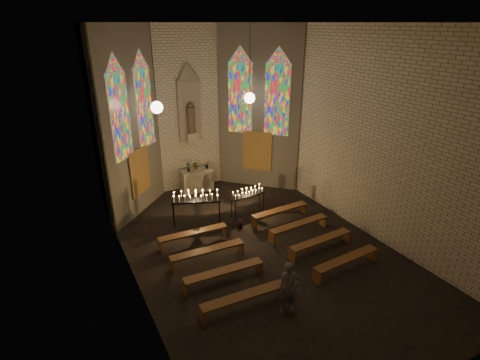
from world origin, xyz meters
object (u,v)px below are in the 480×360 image
at_px(altar, 197,180).
at_px(votive_stand_right, 248,193).
at_px(votive_stand_left, 196,198).
at_px(aisle_flower_pot, 240,224).
at_px(visitor, 289,288).

xyz_separation_m(altar, votive_stand_right, (0.91, -3.04, 0.40)).
bearing_deg(votive_stand_left, votive_stand_right, 19.41).
bearing_deg(aisle_flower_pot, visitor, -102.10).
bearing_deg(votive_stand_right, altar, 100.68).
distance_m(aisle_flower_pot, votive_stand_left, 1.88).
height_order(votive_stand_left, visitor, visitor).
distance_m(votive_stand_left, votive_stand_right, 2.11).
height_order(altar, visitor, visitor).
bearing_deg(visitor, votive_stand_right, 92.15).
relative_size(votive_stand_right, visitor, 0.98).
height_order(aisle_flower_pot, votive_stand_right, votive_stand_right).
bearing_deg(votive_stand_right, visitor, -114.09).
xyz_separation_m(altar, votive_stand_left, (-1.19, -2.94, 0.63)).
distance_m(votive_stand_left, visitor, 5.35).
distance_m(aisle_flower_pot, votive_stand_right, 1.35).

